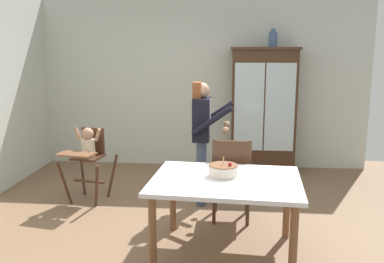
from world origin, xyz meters
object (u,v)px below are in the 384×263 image
high_chair_with_toddler (88,151)px  dining_table (226,188)px  ceramic_vase (273,39)px  dining_chair_far_side (231,175)px  adult_person (202,128)px  birthday_cake (223,170)px  china_cabinet (263,110)px

high_chair_with_toddler → dining_table: high_chair_with_toddler is taller
ceramic_vase → dining_chair_far_side: size_ratio=0.28×
adult_person → dining_chair_far_side: size_ratio=1.59×
dining_table → birthday_cake: bearing=106.3°
high_chair_with_toddler → adult_person: 1.48m
china_cabinet → high_chair_with_toddler: (-2.30, -1.56, -0.33)m
high_chair_with_toddler → dining_table: size_ratio=0.66×
adult_person → dining_table: (0.31, -1.29, -0.32)m
china_cabinet → birthday_cake: 2.79m
china_cabinet → dining_table: china_cabinet is taller
high_chair_with_toddler → birthday_cake: 2.10m
dining_table → dining_chair_far_side: size_ratio=1.49×
adult_person → birthday_cake: 1.24m
birthday_cake → dining_table: bearing=-73.7°
birthday_cake → dining_chair_far_side: 0.69m
ceramic_vase → high_chair_with_toddler: bearing=-147.0°
dining_table → birthday_cake: 0.18m
china_cabinet → dining_chair_far_side: 2.18m
china_cabinet → adult_person: size_ratio=1.27×
dining_table → birthday_cake: birthday_cake is taller
high_chair_with_toddler → birthday_cake: size_ratio=3.39×
dining_chair_far_side → adult_person: bearing=-55.8°
ceramic_vase → birthday_cake: (-0.67, -2.73, -1.27)m
birthday_cake → dining_chair_far_side: (0.08, 0.65, -0.24)m
ceramic_vase → birthday_cake: ceramic_vase is taller
high_chair_with_toddler → dining_chair_far_side: dining_chair_far_side is taller
china_cabinet → ceramic_vase: bearing=1.9°
ceramic_vase → high_chair_with_toddler: size_ratio=0.28×
dining_table → dining_chair_far_side: (0.05, 0.74, -0.09)m
china_cabinet → ceramic_vase: ceramic_vase is taller
adult_person → china_cabinet: bearing=-27.7°
ceramic_vase → adult_person: size_ratio=0.18×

